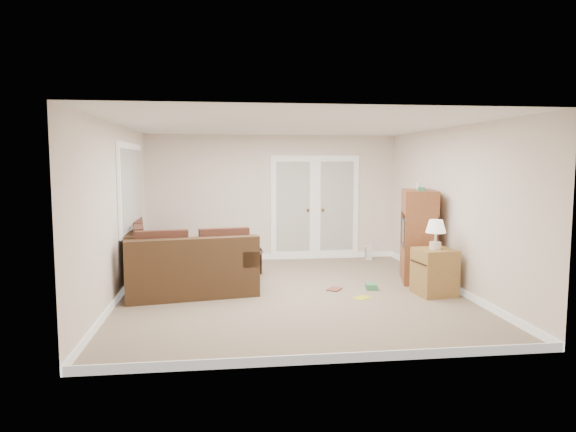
{
  "coord_description": "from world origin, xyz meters",
  "views": [
    {
      "loc": [
        -1.0,
        -7.49,
        1.96
      ],
      "look_at": [
        0.04,
        0.64,
        1.1
      ],
      "focal_mm": 32.0,
      "sensor_mm": 36.0,
      "label": 1
    }
  ],
  "objects": [
    {
      "name": "floor_greenbox",
      "position": [
        1.27,
        0.08,
        0.04
      ],
      "size": [
        0.19,
        0.24,
        0.09
      ],
      "primitive_type": "cube",
      "rotation": [
        0.0,
        0.0,
        -0.14
      ],
      "color": "#3E8953",
      "rests_on": "floor"
    },
    {
      "name": "french_doors",
      "position": [
        0.85,
        2.71,
        1.04
      ],
      "size": [
        1.8,
        0.05,
        2.13
      ],
      "color": "white",
      "rests_on": "floor"
    },
    {
      "name": "wall_back",
      "position": [
        0.0,
        2.75,
        1.25
      ],
      "size": [
        5.0,
        0.02,
        2.5
      ],
      "primitive_type": "cube",
      "color": "white",
      "rests_on": "floor"
    },
    {
      "name": "space_heater",
      "position": [
        1.91,
        2.45,
        0.15
      ],
      "size": [
        0.12,
        0.11,
        0.29
      ],
      "primitive_type": "cube",
      "rotation": [
        0.0,
        0.0,
        0.06
      ],
      "color": "white",
      "rests_on": "floor"
    },
    {
      "name": "floor",
      "position": [
        0.0,
        0.0,
        0.0
      ],
      "size": [
        5.5,
        5.5,
        0.0
      ],
      "primitive_type": "plane",
      "color": "gray",
      "rests_on": "ground"
    },
    {
      "name": "floor_magazine",
      "position": [
        0.99,
        -0.4,
        0.0
      ],
      "size": [
        0.32,
        0.3,
        0.01
      ],
      "primitive_type": "cube",
      "rotation": [
        0.0,
        0.0,
        0.53
      ],
      "color": "gold",
      "rests_on": "floor"
    },
    {
      "name": "coffee_table",
      "position": [
        -0.71,
        0.99,
        0.23
      ],
      "size": [
        0.81,
        1.15,
        0.71
      ],
      "rotation": [
        0.0,
        0.0,
        -0.3
      ],
      "color": "black",
      "rests_on": "floor"
    },
    {
      "name": "baseboards",
      "position": [
        0.0,
        0.0,
        0.05
      ],
      "size": [
        5.0,
        5.5,
        0.1
      ],
      "primitive_type": null,
      "color": "white",
      "rests_on": "floor"
    },
    {
      "name": "ceiling",
      "position": [
        0.0,
        0.0,
        2.5
      ],
      "size": [
        5.0,
        5.5,
        0.02
      ],
      "primitive_type": "cube",
      "color": "white",
      "rests_on": "wall_back"
    },
    {
      "name": "wall_front",
      "position": [
        0.0,
        -2.75,
        1.25
      ],
      "size": [
        5.0,
        0.02,
        2.5
      ],
      "primitive_type": "cube",
      "color": "white",
      "rests_on": "floor"
    },
    {
      "name": "wall_right",
      "position": [
        2.5,
        0.0,
        1.25
      ],
      "size": [
        0.02,
        5.5,
        2.5
      ],
      "primitive_type": "cube",
      "color": "white",
      "rests_on": "floor"
    },
    {
      "name": "wall_left",
      "position": [
        -2.5,
        0.0,
        1.25
      ],
      "size": [
        0.02,
        5.5,
        2.5
      ],
      "primitive_type": "cube",
      "color": "white",
      "rests_on": "floor"
    },
    {
      "name": "floor_book",
      "position": [
        0.62,
        0.16,
        0.01
      ],
      "size": [
        0.29,
        0.31,
        0.02
      ],
      "primitive_type": "imported",
      "rotation": [
        0.0,
        0.0,
        -0.6
      ],
      "color": "brown",
      "rests_on": "floor"
    },
    {
      "name": "tv_armoire",
      "position": [
        2.2,
        0.56,
        0.76
      ],
      "size": [
        0.75,
        1.05,
        1.62
      ],
      "rotation": [
        0.0,
        0.0,
        -0.27
      ],
      "color": "brown",
      "rests_on": "floor"
    },
    {
      "name": "side_cabinet",
      "position": [
        2.1,
        -0.36,
        0.4
      ],
      "size": [
        0.59,
        0.59,
        1.12
      ],
      "rotation": [
        0.0,
        0.0,
        0.12
      ],
      "color": "olive",
      "rests_on": "floor"
    },
    {
      "name": "sectional_sofa",
      "position": [
        -1.86,
        0.77,
        0.35
      ],
      "size": [
        2.37,
        3.0,
        0.89
      ],
      "rotation": [
        0.0,
        0.0,
        0.16
      ],
      "color": "#442E1A",
      "rests_on": "floor"
    },
    {
      "name": "window_left",
      "position": [
        -2.46,
        1.0,
        1.55
      ],
      "size": [
        0.05,
        1.92,
        1.42
      ],
      "color": "white",
      "rests_on": "wall_left"
    }
  ]
}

